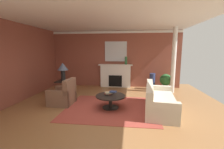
% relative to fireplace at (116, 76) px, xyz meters
% --- Properties ---
extents(ground_plane, '(8.77, 8.77, 0.00)m').
position_rel_fireplace_xyz_m(ground_plane, '(-0.18, -3.22, -0.58)').
color(ground_plane, olive).
extents(wall_fireplace, '(7.10, 0.12, 2.99)m').
position_rel_fireplace_xyz_m(wall_fireplace, '(-0.18, 0.21, 0.91)').
color(wall_fireplace, brown).
rests_on(wall_fireplace, ground_plane).
extents(wall_window, '(0.12, 7.35, 2.99)m').
position_rel_fireplace_xyz_m(wall_window, '(-3.49, -2.92, 0.91)').
color(wall_window, brown).
rests_on(wall_window, ground_plane).
extents(ceiling_panel, '(7.10, 7.35, 0.06)m').
position_rel_fireplace_xyz_m(ceiling_panel, '(-0.18, -2.92, 2.44)').
color(ceiling_panel, white).
extents(crown_moulding, '(7.10, 0.08, 0.12)m').
position_rel_fireplace_xyz_m(crown_moulding, '(-0.18, 0.13, 2.33)').
color(crown_moulding, white).
extents(area_rug, '(3.02, 2.56, 0.01)m').
position_rel_fireplace_xyz_m(area_rug, '(0.12, -3.10, -0.58)').
color(area_rug, '#993D33').
rests_on(area_rug, ground_plane).
extents(fireplace, '(1.80, 0.35, 1.23)m').
position_rel_fireplace_xyz_m(fireplace, '(0.00, 0.00, 0.00)').
color(fireplace, white).
rests_on(fireplace, ground_plane).
extents(mantel_mirror, '(1.16, 0.04, 1.05)m').
position_rel_fireplace_xyz_m(mantel_mirror, '(0.00, 0.12, 1.32)').
color(mantel_mirror, silver).
extents(sofa, '(1.15, 2.20, 0.85)m').
position_rel_fireplace_xyz_m(sofa, '(1.71, -3.11, -0.28)').
color(sofa, beige).
rests_on(sofa, ground_plane).
extents(armchair_near_window, '(0.83, 0.83, 0.95)m').
position_rel_fireplace_xyz_m(armchair_near_window, '(-1.65, -2.93, -0.27)').
color(armchair_near_window, brown).
rests_on(armchair_near_window, ground_plane).
extents(coffee_table, '(1.00, 1.00, 0.45)m').
position_rel_fireplace_xyz_m(coffee_table, '(0.12, -3.10, -0.25)').
color(coffee_table, black).
rests_on(coffee_table, ground_plane).
extents(side_table, '(0.56, 0.56, 0.70)m').
position_rel_fireplace_xyz_m(side_table, '(-2.01, -2.05, -0.18)').
color(side_table, black).
rests_on(side_table, ground_plane).
extents(table_lamp, '(0.44, 0.44, 0.75)m').
position_rel_fireplace_xyz_m(table_lamp, '(-2.01, -2.05, 0.64)').
color(table_lamp, black).
rests_on(table_lamp, side_table).
extents(vase_mantel_right, '(0.12, 0.12, 0.41)m').
position_rel_fireplace_xyz_m(vase_mantel_right, '(0.55, -0.05, 0.85)').
color(vase_mantel_right, '#33703D').
rests_on(vase_mantel_right, fireplace).
extents(vase_tall_corner, '(0.28, 0.28, 0.82)m').
position_rel_fireplace_xyz_m(vase_tall_corner, '(1.90, -0.30, -0.17)').
color(vase_tall_corner, navy).
rests_on(vase_tall_corner, ground_plane).
extents(book_red_cover, '(0.28, 0.27, 0.04)m').
position_rel_fireplace_xyz_m(book_red_cover, '(0.03, -2.95, -0.11)').
color(book_red_cover, maroon).
rests_on(book_red_cover, coffee_table).
extents(book_art_folio, '(0.28, 0.24, 0.06)m').
position_rel_fireplace_xyz_m(book_art_folio, '(0.05, -3.04, -0.06)').
color(book_art_folio, tan).
rests_on(book_art_folio, coffee_table).
extents(book_small_novel, '(0.25, 0.21, 0.04)m').
position_rel_fireplace_xyz_m(book_small_novel, '(0.20, -3.06, -0.01)').
color(book_small_novel, navy).
rests_on(book_small_novel, coffee_table).
extents(potted_plant, '(0.56, 0.56, 0.83)m').
position_rel_fireplace_xyz_m(potted_plant, '(2.50, -0.54, -0.09)').
color(potted_plant, '#BCB29E').
rests_on(potted_plant, ground_plane).
extents(column_white, '(0.20, 0.20, 2.99)m').
position_rel_fireplace_xyz_m(column_white, '(2.74, -0.82, 0.91)').
color(column_white, white).
rests_on(column_white, ground_plane).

